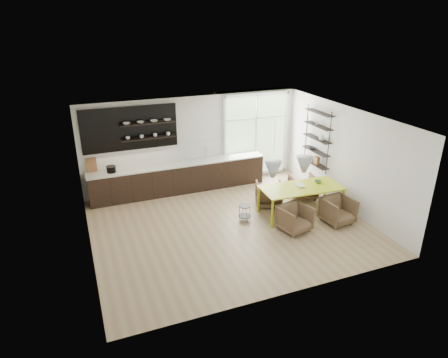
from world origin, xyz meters
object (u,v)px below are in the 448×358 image
(dining_table, at_px, (301,189))
(armchair_front_right, at_px, (338,210))
(armchair_front_left, at_px, (295,218))
(armchair_back_right, at_px, (303,187))
(wire_stool, at_px, (245,211))
(armchair_back_left, at_px, (269,194))

(dining_table, distance_m, armchair_front_right, 1.12)
(dining_table, bearing_deg, armchair_front_left, -126.83)
(armchair_front_right, bearing_deg, armchair_front_left, 171.45)
(armchair_back_right, height_order, wire_stool, armchair_back_right)
(armchair_back_left, distance_m, wire_stool, 1.19)
(dining_table, xyz_separation_m, armchair_back_right, (0.65, 0.90, -0.41))
(armchair_front_right, distance_m, wire_stool, 2.48)
(armchair_front_right, bearing_deg, dining_table, 123.51)
(armchair_back_right, xyz_separation_m, wire_stool, (-2.23, -0.66, -0.07))
(armchair_front_left, distance_m, armchair_front_right, 1.30)
(dining_table, distance_m, wire_stool, 1.68)
(wire_stool, bearing_deg, armchair_back_right, 16.40)
(armchair_back_left, height_order, armchair_front_right, armchair_front_right)
(armchair_back_right, distance_m, wire_stool, 2.33)
(armchair_front_left, bearing_deg, armchair_front_right, -14.88)
(dining_table, height_order, armchair_back_left, dining_table)
(armchair_back_right, xyz_separation_m, armchair_front_left, (-1.28, -1.65, -0.01))
(armchair_back_right, relative_size, wire_stool, 1.78)
(armchair_front_left, distance_m, wire_stool, 1.38)
(armchair_back_right, xyz_separation_m, armchair_front_right, (0.02, -1.69, 0.00))
(armchair_back_left, height_order, wire_stool, armchair_back_left)
(armchair_back_right, bearing_deg, wire_stool, 25.83)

